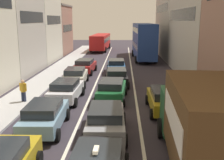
# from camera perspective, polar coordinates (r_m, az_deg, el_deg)

# --- Properties ---
(sidewalk_left) EXTENTS (2.60, 64.00, 0.14)m
(sidewalk_left) POSITION_cam_1_polar(r_m,az_deg,el_deg) (28.01, -13.10, 0.62)
(sidewalk_left) COLOR #AFAFAF
(sidewalk_left) RESTS_ON ground
(lane_stripe_left) EXTENTS (0.16, 60.00, 0.01)m
(lane_stripe_left) POSITION_cam_1_polar(r_m,az_deg,el_deg) (27.12, -2.87, 0.41)
(lane_stripe_left) COLOR silver
(lane_stripe_left) RESTS_ON ground
(lane_stripe_right) EXTENTS (0.16, 60.00, 0.01)m
(lane_stripe_right) POSITION_cam_1_polar(r_m,az_deg,el_deg) (27.02, 4.33, 0.34)
(lane_stripe_right) COLOR silver
(lane_stripe_right) RESTS_ON ground
(building_row_right) EXTENTS (7.20, 43.90, 13.79)m
(building_row_right) POSITION_cam_1_polar(r_m,az_deg,el_deg) (29.73, 20.88, 13.27)
(building_row_right) COLOR #B2ADA3
(building_row_right) RESTS_ON ground
(removalist_box_truck) EXTENTS (3.01, 7.81, 3.58)m
(removalist_box_truck) POSITION_cam_1_polar(r_m,az_deg,el_deg) (10.79, 18.10, -8.29)
(removalist_box_truck) COLOR #1E5933
(removalist_box_truck) RESTS_ON ground
(sedan_centre_lane_second) EXTENTS (2.17, 4.36, 1.49)m
(sedan_centre_lane_second) POSITION_cam_1_polar(r_m,az_deg,el_deg) (13.87, -1.27, -8.15)
(sedan_centre_lane_second) COLOR gray
(sedan_centre_lane_second) RESTS_ON ground
(wagon_left_lane_second) EXTENTS (2.19, 4.36, 1.49)m
(wagon_left_lane_second) POSITION_cam_1_polar(r_m,az_deg,el_deg) (14.84, -13.75, -7.11)
(wagon_left_lane_second) COLOR #759EB7
(wagon_left_lane_second) RESTS_ON ground
(hatchback_centre_lane_third) EXTENTS (2.24, 4.39, 1.49)m
(hatchback_centre_lane_third) POSITION_cam_1_polar(r_m,az_deg,el_deg) (19.55, -0.05, -1.97)
(hatchback_centre_lane_third) COLOR #19592D
(hatchback_centre_lane_third) RESTS_ON ground
(sedan_left_lane_third) EXTENTS (2.16, 4.35, 1.49)m
(sedan_left_lane_third) POSITION_cam_1_polar(r_m,az_deg,el_deg) (19.73, -9.47, -2.02)
(sedan_left_lane_third) COLOR silver
(sedan_left_lane_third) RESTS_ON ground
(coupe_centre_lane_fourth) EXTENTS (2.23, 4.38, 1.49)m
(coupe_centre_lane_fourth) POSITION_cam_1_polar(r_m,az_deg,el_deg) (24.00, 0.96, 0.75)
(coupe_centre_lane_fourth) COLOR black
(coupe_centre_lane_fourth) RESTS_ON ground
(sedan_left_lane_fourth) EXTENTS (2.21, 4.37, 1.49)m
(sedan_left_lane_fourth) POSITION_cam_1_polar(r_m,az_deg,el_deg) (24.42, -7.59, 0.85)
(sedan_left_lane_fourth) COLOR beige
(sedan_left_lane_fourth) RESTS_ON ground
(sedan_centre_lane_fifth) EXTENTS (2.20, 4.37, 1.49)m
(sedan_centre_lane_fifth) POSITION_cam_1_polar(r_m,az_deg,el_deg) (29.48, 0.90, 2.97)
(sedan_centre_lane_fifth) COLOR #194C8C
(sedan_centre_lane_fifth) RESTS_ON ground
(sedan_left_lane_fifth) EXTENTS (2.27, 4.40, 1.49)m
(sedan_left_lane_fifth) POSITION_cam_1_polar(r_m,az_deg,el_deg) (29.64, -5.61, 2.96)
(sedan_left_lane_fifth) COLOR #A51E1E
(sedan_left_lane_fifth) RESTS_ON ground
(sedan_right_lane_behind_truck) EXTENTS (2.11, 4.32, 1.49)m
(sedan_right_lane_behind_truck) POSITION_cam_1_polar(r_m,az_deg,el_deg) (17.49, 10.82, -3.96)
(sedan_right_lane_behind_truck) COLOR #B29319
(sedan_right_lane_behind_truck) RESTS_ON ground
(bus_mid_queue_primary) EXTENTS (3.05, 10.57, 5.06)m
(bus_mid_queue_primary) POSITION_cam_1_polar(r_m,az_deg,el_deg) (39.19, 6.60, 8.26)
(bus_mid_queue_primary) COLOR navy
(bus_mid_queue_primary) RESTS_ON ground
(bus_far_queue_secondary) EXTENTS (3.15, 10.60, 2.90)m
(bus_far_queue_secondary) POSITION_cam_1_polar(r_m,az_deg,el_deg) (50.90, -2.38, 8.09)
(bus_far_queue_secondary) COLOR #B21919
(bus_far_queue_secondary) RESTS_ON ground
(pedestrian_far_sidewalk) EXTENTS (0.53, 0.34, 1.66)m
(pedestrian_far_sidewalk) POSITION_cam_1_polar(r_m,az_deg,el_deg) (19.78, -17.89, -1.97)
(pedestrian_far_sidewalk) COLOR #262D47
(pedestrian_far_sidewalk) RESTS_ON ground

